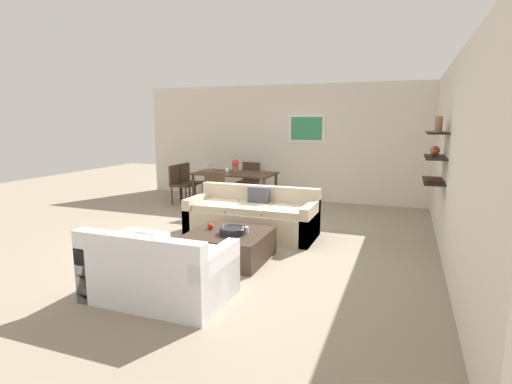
{
  "coord_description": "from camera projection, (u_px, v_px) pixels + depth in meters",
  "views": [
    {
      "loc": [
        2.48,
        -5.69,
        1.87
      ],
      "look_at": [
        0.25,
        0.2,
        0.75
      ],
      "focal_mm": 28.12,
      "sensor_mm": 36.0,
      "label": 1
    }
  ],
  "objects": [
    {
      "name": "dining_chair_foot",
      "position": [
        218.0,
        190.0,
        8.04
      ],
      "size": [
        0.44,
        0.44,
        0.88
      ],
      "color": "#422D1E",
      "rests_on": "ground"
    },
    {
      "name": "wine_glass_foot",
      "position": [
        227.0,
        170.0,
        8.4
      ],
      "size": [
        0.08,
        0.08,
        0.14
      ],
      "color": "silver",
      "rests_on": "dining_table"
    },
    {
      "name": "dining_table",
      "position": [
        235.0,
        176.0,
        8.81
      ],
      "size": [
        1.76,
        0.93,
        0.75
      ],
      "color": "#422D1E",
      "rests_on": "ground"
    },
    {
      "name": "loveseat_white",
      "position": [
        159.0,
        272.0,
        4.24
      ],
      "size": [
        1.46,
        0.9,
        0.78
      ],
      "color": "white",
      "rests_on": "ground"
    },
    {
      "name": "wine_glass_left_near",
      "position": [
        206.0,
        166.0,
        8.9
      ],
      "size": [
        0.07,
        0.07,
        0.17
      ],
      "color": "silver",
      "rests_on": "dining_table"
    },
    {
      "name": "ground_plane",
      "position": [
        237.0,
        239.0,
        6.43
      ],
      "size": [
        18.0,
        18.0,
        0.0
      ],
      "primitive_type": "plane",
      "color": "gray"
    },
    {
      "name": "dining_chair_head",
      "position": [
        249.0,
        178.0,
        9.64
      ],
      "size": [
        0.44,
        0.44,
        0.88
      ],
      "color": "#422D1E",
      "rests_on": "ground"
    },
    {
      "name": "right_wall_shelf_unit",
      "position": [
        448.0,
        158.0,
        5.69
      ],
      "size": [
        0.34,
        8.2,
        2.7
      ],
      "color": "silver",
      "rests_on": "ground"
    },
    {
      "name": "apple_on_coffee_table",
      "position": [
        210.0,
        226.0,
        5.58
      ],
      "size": [
        0.09,
        0.09,
        0.09
      ],
      "primitive_type": "sphere",
      "color": "red",
      "rests_on": "coffee_table"
    },
    {
      "name": "centerpiece_vase",
      "position": [
        235.0,
        165.0,
        8.77
      ],
      "size": [
        0.16,
        0.16,
        0.29
      ],
      "color": "olive",
      "rests_on": "dining_table"
    },
    {
      "name": "wine_glass_left_far",
      "position": [
        210.0,
        165.0,
        9.11
      ],
      "size": [
        0.08,
        0.08,
        0.18
      ],
      "color": "silver",
      "rests_on": "dining_table"
    },
    {
      "name": "candle_jar",
      "position": [
        245.0,
        230.0,
        5.4
      ],
      "size": [
        0.09,
        0.09,
        0.08
      ],
      "primitive_type": "cylinder",
      "color": "silver",
      "rests_on": "coffee_table"
    },
    {
      "name": "back_wall_unit",
      "position": [
        308.0,
        143.0,
        9.34
      ],
      "size": [
        8.4,
        0.09,
        2.7
      ],
      "color": "silver",
      "rests_on": "ground"
    },
    {
      "name": "dining_chair_left_near",
      "position": [
        179.0,
        182.0,
        9.09
      ],
      "size": [
        0.44,
        0.44,
        0.88
      ],
      "color": "#422D1E",
      "rests_on": "ground"
    },
    {
      "name": "sofa_beige",
      "position": [
        252.0,
        217.0,
        6.64
      ],
      "size": [
        2.11,
        0.9,
        0.78
      ],
      "color": "beige",
      "rests_on": "ground"
    },
    {
      "name": "coffee_table",
      "position": [
        229.0,
        246.0,
        5.47
      ],
      "size": [
        1.05,
        1.0,
        0.38
      ],
      "color": "#38281E",
      "rests_on": "ground"
    },
    {
      "name": "decorative_bowl",
      "position": [
        233.0,
        230.0,
        5.35
      ],
      "size": [
        0.35,
        0.35,
        0.09
      ],
      "color": "black",
      "rests_on": "coffee_table"
    },
    {
      "name": "dining_chair_left_far",
      "position": [
        189.0,
        179.0,
        9.48
      ],
      "size": [
        0.44,
        0.44,
        0.88
      ],
      "color": "#422D1E",
      "rests_on": "ground"
    }
  ]
}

